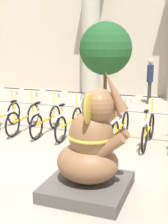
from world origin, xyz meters
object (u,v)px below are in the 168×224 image
at_px(bicycle_0, 4,114).
at_px(bicycle_5, 121,125).
at_px(bicycle_2, 47,118).
at_px(bicycle_3, 70,121).
at_px(person_pedestrian, 150,77).
at_px(bicycle_4, 95,123).
at_px(bicycle_1, 24,116).
at_px(potted_tree, 106,52).
at_px(bicycle_6, 149,128).
at_px(elephant_statue, 90,153).

height_order(bicycle_0, bicycle_5, same).
relative_size(bicycle_2, bicycle_3, 1.00).
xyz_separation_m(bicycle_2, bicycle_3, (0.66, -0.01, 0.00)).
bearing_deg(person_pedestrian, bicycle_0, -123.76).
bearing_deg(person_pedestrian, bicycle_4, -96.99).
xyz_separation_m(bicycle_1, bicycle_2, (0.66, 0.02, 0.00)).
relative_size(bicycle_1, potted_tree, 0.59).
xyz_separation_m(bicycle_2, potted_tree, (1.14, 1.46, 1.67)).
height_order(bicycle_1, bicycle_4, same).
xyz_separation_m(bicycle_1, person_pedestrian, (2.57, 4.87, 0.65)).
distance_m(bicycle_5, bicycle_6, 0.66).
bearing_deg(bicycle_3, bicycle_4, 2.54).
relative_size(bicycle_5, bicycle_6, 1.00).
bearing_deg(potted_tree, bicycle_0, -149.46).
height_order(bicycle_0, bicycle_1, same).
xyz_separation_m(bicycle_6, elephant_statue, (-0.50, -2.71, 0.27)).
distance_m(bicycle_6, elephant_statue, 2.77).
height_order(bicycle_4, person_pedestrian, person_pedestrian).
bearing_deg(bicycle_5, bicycle_6, 0.76).
bearing_deg(bicycle_1, bicycle_2, 2.03).
relative_size(bicycle_3, bicycle_4, 1.00).
bearing_deg(elephant_statue, bicycle_6, 79.64).
bearing_deg(bicycle_4, bicycle_3, -177.46).
relative_size(bicycle_0, bicycle_5, 1.00).
bearing_deg(person_pedestrian, potted_tree, -102.83).
relative_size(bicycle_1, bicycle_5, 1.00).
distance_m(bicycle_2, bicycle_6, 2.64).
relative_size(person_pedestrian, potted_tree, 0.60).
bearing_deg(bicycle_4, potted_tree, 97.04).
bearing_deg(bicycle_0, bicycle_5, -0.08).
bearing_deg(bicycle_0, potted_tree, 30.54).
bearing_deg(elephant_statue, bicycle_2, 128.45).
xyz_separation_m(bicycle_5, bicycle_6, (0.66, 0.01, 0.00)).
height_order(bicycle_0, bicycle_3, same).
xyz_separation_m(bicycle_1, bicycle_5, (2.64, 0.03, 0.00)).
relative_size(bicycle_0, person_pedestrian, 0.98).
relative_size(bicycle_5, person_pedestrian, 0.98).
height_order(bicycle_2, person_pedestrian, person_pedestrian).
bearing_deg(person_pedestrian, bicycle_5, -89.19).
bearing_deg(bicycle_6, person_pedestrian, 98.57).
distance_m(bicycle_2, bicycle_3, 0.66).
relative_size(bicycle_1, elephant_statue, 0.85).
bearing_deg(potted_tree, bicycle_3, -108.12).
distance_m(bicycle_4, bicycle_5, 0.66).
bearing_deg(bicycle_5, person_pedestrian, 90.81).
xyz_separation_m(bicycle_2, person_pedestrian, (1.91, 4.85, 0.65)).
height_order(bicycle_3, bicycle_4, same).
bearing_deg(elephant_statue, bicycle_1, 136.33).
xyz_separation_m(bicycle_2, bicycle_4, (1.32, 0.02, 0.00)).
distance_m(bicycle_0, bicycle_1, 0.66).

